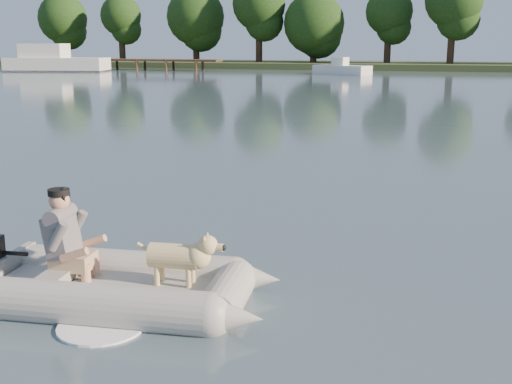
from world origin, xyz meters
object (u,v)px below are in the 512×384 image
(dock, at_px, (131,64))
(man, at_px, (63,232))
(motorboat, at_px, (342,63))
(cabin_cruiser, at_px, (57,58))
(dinghy, at_px, (119,253))
(dog, at_px, (174,260))

(dock, relative_size, man, 18.32)
(motorboat, bearing_deg, man, -60.56)
(man, bearing_deg, cabin_cruiser, 117.62)
(cabin_cruiser, height_order, motorboat, cabin_cruiser)
(dinghy, bearing_deg, dock, 111.33)
(man, height_order, dog, man)
(dinghy, relative_size, motorboat, 0.85)
(dinghy, bearing_deg, man, 175.76)
(dog, xyz_separation_m, motorboat, (-5.09, 48.15, 0.48))
(cabin_cruiser, relative_size, motorboat, 1.93)
(dog, distance_m, cabin_cruiser, 56.25)
(dock, bearing_deg, cabin_cruiser, -135.84)
(man, relative_size, motorboat, 0.20)
(dinghy, xyz_separation_m, motorboat, (-4.51, 48.24, 0.42))
(dinghy, distance_m, dog, 0.60)
(dinghy, distance_m, man, 0.66)
(dog, bearing_deg, man, 180.00)
(motorboat, bearing_deg, dock, -164.97)
(dog, height_order, motorboat, motorboat)
(cabin_cruiser, xyz_separation_m, motorboat, (25.98, 1.26, -0.30))
(dinghy, height_order, dog, dinghy)
(dog, bearing_deg, cabin_cruiser, 118.73)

